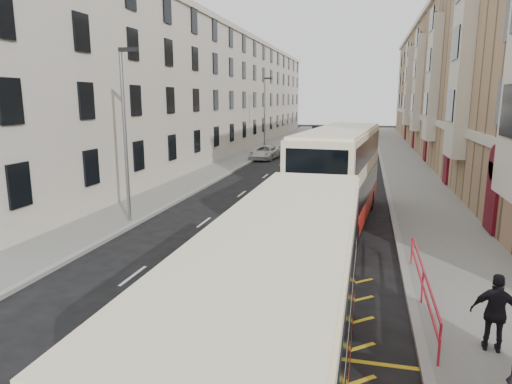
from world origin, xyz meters
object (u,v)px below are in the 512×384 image
(double_decker_front, at_px, (282,328))
(double_decker_rear, at_px, (340,176))
(street_lamp_far, at_px, (265,111))
(car_dark, at_px, (317,130))
(pedestrian_far, at_px, (496,313))
(car_silver, at_px, (310,138))
(car_red, at_px, (370,132))
(white_van, at_px, (265,153))
(street_lamp_near, at_px, (125,127))

(double_decker_front, xyz_separation_m, double_decker_rear, (0.14, 14.33, 0.30))
(street_lamp_far, relative_size, car_dark, 1.80)
(street_lamp_far, height_order, double_decker_rear, street_lamp_far)
(street_lamp_far, bearing_deg, pedestrian_far, -70.13)
(street_lamp_far, relative_size, double_decker_rear, 0.69)
(car_dark, bearing_deg, double_decker_rear, -82.86)
(car_dark, bearing_deg, street_lamp_far, -95.62)
(car_silver, xyz_separation_m, car_dark, (-0.48, 14.04, 0.09))
(car_silver, height_order, car_red, car_red)
(white_van, bearing_deg, double_decker_rear, -64.28)
(double_decker_rear, relative_size, car_red, 2.12)
(street_lamp_near, distance_m, car_dark, 58.18)
(car_silver, xyz_separation_m, car_red, (8.22, 10.44, 0.15))
(white_van, bearing_deg, car_silver, 88.63)
(street_lamp_near, xyz_separation_m, double_decker_rear, (9.72, 2.24, -2.32))
(street_lamp_near, height_order, pedestrian_far, street_lamp_near)
(street_lamp_far, relative_size, car_silver, 2.12)
(white_van, bearing_deg, car_red, 75.68)
(pedestrian_far, bearing_deg, double_decker_rear, -58.31)
(street_lamp_far, relative_size, double_decker_front, 0.80)
(double_decker_rear, xyz_separation_m, pedestrian_far, (4.20, -10.77, -1.24))
(double_decker_rear, bearing_deg, pedestrian_far, -63.33)
(car_dark, relative_size, car_red, 0.81)
(street_lamp_near, xyz_separation_m, street_lamp_far, (0.00, 30.00, 0.00))
(car_silver, bearing_deg, white_van, -77.76)
(street_lamp_near, relative_size, car_silver, 2.12)
(street_lamp_near, bearing_deg, white_van, 87.34)
(double_decker_front, relative_size, white_van, 2.04)
(pedestrian_far, bearing_deg, car_red, -77.38)
(street_lamp_far, xyz_separation_m, car_dark, (2.78, 27.99, -3.90))
(pedestrian_far, bearing_deg, white_van, -58.63)
(street_lamp_far, bearing_deg, car_silver, 76.87)
(pedestrian_far, distance_m, white_van, 35.66)
(white_van, bearing_deg, street_lamp_near, -87.77)
(street_lamp_near, distance_m, double_decker_front, 15.64)
(double_decker_front, bearing_deg, white_van, 103.07)
(street_lamp_far, distance_m, double_decker_rear, 29.50)
(street_lamp_near, relative_size, car_dark, 1.80)
(street_lamp_far, bearing_deg, double_decker_rear, -70.70)
(street_lamp_far, distance_m, white_van, 6.66)
(street_lamp_near, xyz_separation_m, car_red, (11.47, 54.38, -3.84))
(double_decker_front, xyz_separation_m, car_silver, (-6.33, 56.03, -1.38))
(double_decker_rear, distance_m, car_red, 52.19)
(double_decker_rear, bearing_deg, double_decker_front, -85.21)
(double_decker_front, xyz_separation_m, car_red, (1.89, 66.46, -1.22))
(car_silver, distance_m, car_dark, 14.05)
(white_van, bearing_deg, car_dark, 92.09)
(street_lamp_far, height_order, car_silver, street_lamp_far)
(street_lamp_far, distance_m, car_dark, 28.39)
(white_van, xyz_separation_m, car_dark, (1.63, 33.22, 0.05))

